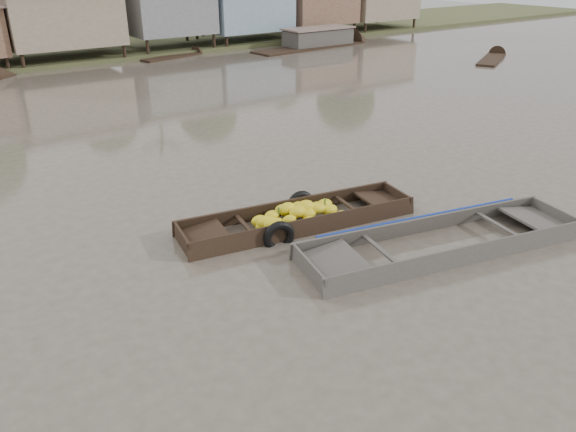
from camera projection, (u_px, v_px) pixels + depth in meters
ground at (350, 269)px, 11.99m from camera, size 120.00×120.00×0.00m
riverbank at (56, 5)px, 35.68m from camera, size 120.00×12.47×10.22m
banana_boat at (295, 219)px, 13.83m from camera, size 6.16×2.50×0.84m
viewer_boat at (442, 246)px, 12.84m from camera, size 7.10×3.31×0.55m
distant_boats at (237, 54)px, 36.20m from camera, size 46.97×15.21×1.38m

